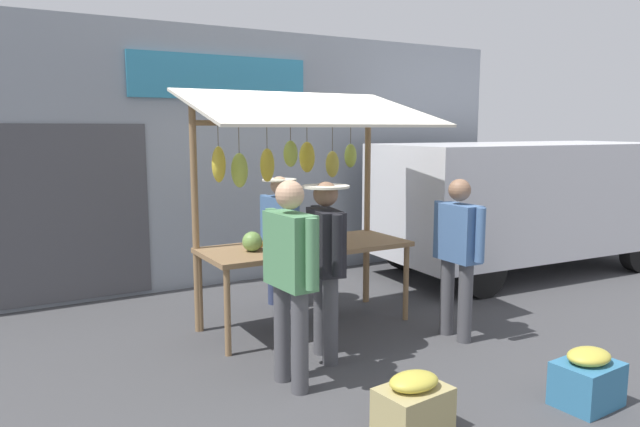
{
  "coord_description": "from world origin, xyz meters",
  "views": [
    {
      "loc": [
        2.94,
        5.35,
        2.1
      ],
      "look_at": [
        0.0,
        0.3,
        1.25
      ],
      "focal_mm": 33.11,
      "sensor_mm": 36.0,
      "label": 1
    }
  ],
  "objects_px": {
    "market_stall": "(301,181)",
    "shopper_in_striped_shirt": "(458,248)",
    "shopper_in_grey_tee": "(290,268)",
    "produce_crate_near": "(587,379)",
    "parked_van": "(516,196)",
    "produce_crate_side": "(413,405)",
    "vendor_with_sunhat": "(280,231)",
    "shopper_with_ponytail": "(326,256)"
  },
  "relations": [
    {
      "from": "vendor_with_sunhat",
      "to": "shopper_in_grey_tee",
      "type": "relative_size",
      "value": 0.91
    },
    {
      "from": "parked_van",
      "to": "produce_crate_side",
      "type": "distance_m",
      "value": 5.22
    },
    {
      "from": "vendor_with_sunhat",
      "to": "parked_van",
      "type": "height_order",
      "value": "parked_van"
    },
    {
      "from": "shopper_with_ponytail",
      "to": "parked_van",
      "type": "height_order",
      "value": "parked_van"
    },
    {
      "from": "market_stall",
      "to": "shopper_in_striped_shirt",
      "type": "xyz_separation_m",
      "value": [
        -1.14,
        1.14,
        -0.62
      ]
    },
    {
      "from": "produce_crate_near",
      "to": "market_stall",
      "type": "bearing_deg",
      "value": -70.32
    },
    {
      "from": "market_stall",
      "to": "produce_crate_near",
      "type": "relative_size",
      "value": 4.97
    },
    {
      "from": "market_stall",
      "to": "shopper_in_grey_tee",
      "type": "relative_size",
      "value": 1.47
    },
    {
      "from": "produce_crate_near",
      "to": "parked_van",
      "type": "bearing_deg",
      "value": -131.04
    },
    {
      "from": "produce_crate_near",
      "to": "shopper_in_striped_shirt",
      "type": "bearing_deg",
      "value": -95.6
    },
    {
      "from": "produce_crate_side",
      "to": "vendor_with_sunhat",
      "type": "bearing_deg",
      "value": -99.25
    },
    {
      "from": "shopper_with_ponytail",
      "to": "produce_crate_near",
      "type": "height_order",
      "value": "shopper_with_ponytail"
    },
    {
      "from": "parked_van",
      "to": "produce_crate_side",
      "type": "bearing_deg",
      "value": 37.98
    },
    {
      "from": "produce_crate_near",
      "to": "produce_crate_side",
      "type": "bearing_deg",
      "value": -14.44
    },
    {
      "from": "shopper_with_ponytail",
      "to": "produce_crate_near",
      "type": "distance_m",
      "value": 2.31
    },
    {
      "from": "market_stall",
      "to": "parked_van",
      "type": "xyz_separation_m",
      "value": [
        -3.82,
        -0.52,
        -0.43
      ]
    },
    {
      "from": "parked_van",
      "to": "market_stall",
      "type": "bearing_deg",
      "value": 11.25
    },
    {
      "from": "parked_van",
      "to": "produce_crate_near",
      "type": "bearing_deg",
      "value": 52.49
    },
    {
      "from": "market_stall",
      "to": "produce_crate_side",
      "type": "xyz_separation_m",
      "value": [
        0.41,
        2.39,
        -1.35
      ]
    },
    {
      "from": "shopper_in_grey_tee",
      "to": "parked_van",
      "type": "distance_m",
      "value": 4.99
    },
    {
      "from": "market_stall",
      "to": "shopper_with_ponytail",
      "type": "distance_m",
      "value": 1.15
    },
    {
      "from": "market_stall",
      "to": "produce_crate_side",
      "type": "height_order",
      "value": "market_stall"
    },
    {
      "from": "market_stall",
      "to": "produce_crate_side",
      "type": "relative_size",
      "value": 4.74
    },
    {
      "from": "vendor_with_sunhat",
      "to": "shopper_in_striped_shirt",
      "type": "xyz_separation_m",
      "value": [
        -1.05,
        1.84,
        0.02
      ]
    },
    {
      "from": "shopper_with_ponytail",
      "to": "produce_crate_side",
      "type": "bearing_deg",
      "value": -173.53
    },
    {
      "from": "shopper_in_grey_tee",
      "to": "produce_crate_side",
      "type": "height_order",
      "value": "shopper_in_grey_tee"
    },
    {
      "from": "shopper_in_striped_shirt",
      "to": "produce_crate_near",
      "type": "relative_size",
      "value": 3.2
    },
    {
      "from": "market_stall",
      "to": "shopper_in_grey_tee",
      "type": "xyz_separation_m",
      "value": [
        0.81,
        1.31,
        -0.56
      ]
    },
    {
      "from": "shopper_in_striped_shirt",
      "to": "vendor_with_sunhat",
      "type": "bearing_deg",
      "value": 30.63
    },
    {
      "from": "shopper_in_grey_tee",
      "to": "produce_crate_near",
      "type": "distance_m",
      "value": 2.43
    },
    {
      "from": "market_stall",
      "to": "shopper_in_striped_shirt",
      "type": "relative_size",
      "value": 1.55
    },
    {
      "from": "shopper_in_grey_tee",
      "to": "produce_crate_side",
      "type": "distance_m",
      "value": 1.39
    },
    {
      "from": "shopper_in_striped_shirt",
      "to": "parked_van",
      "type": "height_order",
      "value": "parked_van"
    },
    {
      "from": "shopper_in_grey_tee",
      "to": "produce_crate_side",
      "type": "bearing_deg",
      "value": -162.74
    },
    {
      "from": "shopper_in_striped_shirt",
      "to": "parked_van",
      "type": "xyz_separation_m",
      "value": [
        -2.68,
        -1.66,
        0.19
      ]
    },
    {
      "from": "shopper_with_ponytail",
      "to": "produce_crate_near",
      "type": "bearing_deg",
      "value": -132.96
    },
    {
      "from": "vendor_with_sunhat",
      "to": "produce_crate_near",
      "type": "bearing_deg",
      "value": 1.95
    },
    {
      "from": "market_stall",
      "to": "produce_crate_near",
      "type": "height_order",
      "value": "market_stall"
    },
    {
      "from": "produce_crate_side",
      "to": "market_stall",
      "type": "bearing_deg",
      "value": -99.79
    },
    {
      "from": "shopper_with_ponytail",
      "to": "shopper_in_grey_tee",
      "type": "bearing_deg",
      "value": 135.77
    },
    {
      "from": "produce_crate_side",
      "to": "shopper_with_ponytail",
      "type": "bearing_deg",
      "value": -95.64
    },
    {
      "from": "shopper_with_ponytail",
      "to": "shopper_in_striped_shirt",
      "type": "bearing_deg",
      "value": -85.46
    }
  ]
}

